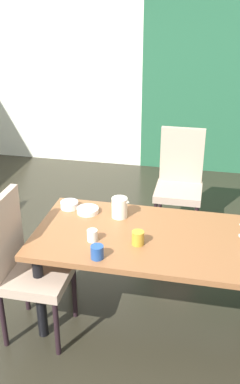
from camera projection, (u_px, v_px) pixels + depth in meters
The scene contains 11 objects.
ground_plane at pixel (79, 300), 3.41m from camera, with size 6.23×6.06×0.02m, color #2A271D.
back_panel_interior at pixel (29, 61), 5.76m from camera, with size 3.12×0.10×2.73m, color silver.
dining_table at pixel (168, 248), 2.93m from camera, with size 1.85×0.86×0.71m.
chair_left_near at pixel (24, 262), 2.87m from camera, with size 0.45×0.44×1.05m.
chair_head_far at pixel (180, 179), 4.14m from camera, with size 0.44×0.45×1.05m.
serving_bowl_near_window at pixel (88, 210), 3.21m from camera, with size 0.16×0.16×0.04m, color white.
serving_bowl_west at pixel (69, 205), 3.28m from camera, with size 0.14×0.14×0.05m, color silver.
cup_rear at pixel (138, 238), 2.80m from camera, with size 0.08×0.08×0.09m, color #BB8F2A.
cup_center at pixel (97, 252), 2.66m from camera, with size 0.08×0.08×0.09m, color #23498F.
cup_corner at pixel (92, 235), 2.84m from camera, with size 0.07×0.07×0.08m, color silver.
pitcher_near_shelf at pixel (120, 207), 3.13m from camera, with size 0.13×0.12×0.15m.
Camera 1 is at (0.88, -2.59, 2.23)m, focal length 40.00 mm.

